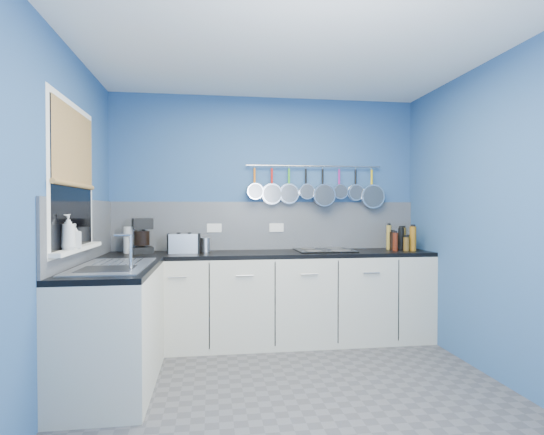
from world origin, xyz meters
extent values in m
cube|color=#47474C|center=(0.00, 0.00, -0.01)|extent=(3.20, 3.00, 0.02)
cube|color=white|center=(0.00, 0.00, 2.51)|extent=(3.20, 3.00, 0.02)
cube|color=#2D5286|center=(0.00, 1.51, 1.25)|extent=(3.20, 0.02, 2.50)
cube|color=#2D5286|center=(0.00, -1.51, 1.25)|extent=(3.20, 0.02, 2.50)
cube|color=#2D5286|center=(-1.61, 0.00, 1.25)|extent=(0.02, 3.00, 2.50)
cube|color=#2D5286|center=(1.61, 0.00, 1.25)|extent=(0.02, 3.00, 2.50)
cube|color=slate|center=(0.00, 1.49, 1.15)|extent=(3.20, 0.02, 0.50)
cube|color=slate|center=(-1.59, 0.60, 1.15)|extent=(0.02, 1.80, 0.50)
cube|color=beige|center=(0.00, 1.20, 0.43)|extent=(3.20, 0.60, 0.86)
cube|color=black|center=(0.00, 1.20, 0.88)|extent=(3.20, 0.60, 0.04)
cube|color=beige|center=(-1.30, 0.30, 0.43)|extent=(0.60, 1.20, 0.86)
cube|color=black|center=(-1.30, 0.30, 0.88)|extent=(0.60, 1.20, 0.04)
cube|color=white|center=(-1.58, 0.30, 1.55)|extent=(0.01, 1.00, 1.10)
cube|color=black|center=(-1.57, 0.30, 1.55)|extent=(0.01, 0.90, 1.00)
cube|color=tan|center=(-1.56, 0.30, 1.77)|extent=(0.01, 0.90, 0.55)
cube|color=white|center=(-1.55, 0.30, 1.04)|extent=(0.10, 0.98, 0.03)
cube|color=silver|center=(-1.30, 0.30, 0.90)|extent=(0.50, 0.95, 0.01)
cube|color=white|center=(-0.55, 1.48, 1.13)|extent=(0.15, 0.01, 0.09)
cube|color=white|center=(0.10, 1.48, 1.13)|extent=(0.15, 0.01, 0.09)
cylinder|color=silver|center=(0.50, 1.45, 1.78)|extent=(1.45, 0.02, 0.02)
imported|color=white|center=(-1.53, 0.05, 1.17)|extent=(0.11, 0.11, 0.24)
imported|color=white|center=(-1.53, 0.19, 1.14)|extent=(0.10, 0.10, 0.17)
cylinder|color=white|center=(-1.36, 1.28, 1.03)|extent=(0.14, 0.14, 0.25)
cube|color=silver|center=(-0.84, 1.24, 0.99)|extent=(0.30, 0.18, 0.19)
cylinder|color=silver|center=(-0.64, 1.30, 0.97)|extent=(0.10, 0.10, 0.14)
cube|color=black|center=(0.56, 1.26, 0.91)|extent=(0.57, 0.50, 0.01)
cylinder|color=brown|center=(1.44, 1.32, 1.01)|extent=(0.06, 0.06, 0.23)
cylinder|color=#3F721E|center=(1.36, 1.31, 0.96)|extent=(0.05, 0.05, 0.12)
cylinder|color=olive|center=(1.28, 1.32, 1.03)|extent=(0.05, 0.05, 0.25)
cylinder|color=#265919|center=(1.45, 1.21, 0.97)|extent=(0.07, 0.07, 0.14)
cylinder|color=black|center=(1.36, 1.20, 1.02)|extent=(0.06, 0.06, 0.23)
cylinder|color=black|center=(1.28, 1.22, 0.99)|extent=(0.06, 0.06, 0.19)
cylinder|color=#8C5914|center=(1.45, 1.13, 1.02)|extent=(0.07, 0.07, 0.25)
cylinder|color=brown|center=(1.38, 1.11, 0.97)|extent=(0.06, 0.06, 0.14)
cylinder|color=#4C190C|center=(1.27, 1.13, 0.99)|extent=(0.05, 0.05, 0.18)
camera|label=1|loc=(-0.58, -2.98, 1.32)|focal=28.26mm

